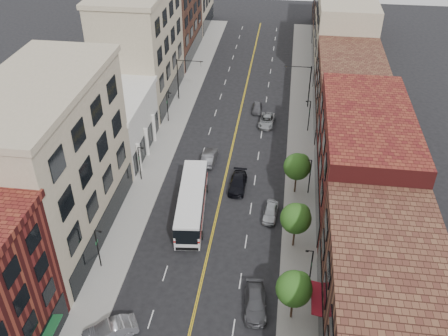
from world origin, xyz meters
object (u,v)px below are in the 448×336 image
at_px(car_angle_b, 110,331).
at_px(car_lane_a, 238,183).
at_px(city_bus, 192,201).
at_px(car_parked_mid, 255,303).
at_px(car_lane_b, 267,121).
at_px(car_lane_c, 257,108).
at_px(car_parked_far, 271,212).
at_px(car_lane_behind, 209,157).

relative_size(car_angle_b, car_lane_a, 0.97).
relative_size(city_bus, car_angle_b, 2.70).
height_order(car_parked_mid, car_lane_b, car_parked_mid).
bearing_deg(city_bus, car_lane_c, 72.56).
distance_m(car_parked_far, car_lane_behind, 14.13).
relative_size(car_lane_a, car_lane_b, 1.04).
distance_m(city_bus, car_parked_mid, 16.02).
xyz_separation_m(car_parked_far, car_lane_behind, (-9.20, 10.73, 0.08)).
xyz_separation_m(car_parked_far, car_lane_c, (-3.74, 26.67, -0.07)).
xyz_separation_m(car_lane_a, car_lane_b, (2.64, 17.25, -0.06)).
xyz_separation_m(car_angle_b, car_parked_far, (13.61, 19.21, -0.11)).
height_order(car_parked_mid, car_lane_c, car_parked_mid).
height_order(car_parked_far, car_lane_c, car_parked_far).
height_order(car_lane_behind, car_lane_b, car_lane_behind).
xyz_separation_m(city_bus, car_parked_mid, (8.76, -13.35, -1.24)).
bearing_deg(car_lane_behind, city_bus, 90.73).
bearing_deg(car_lane_behind, car_lane_a, 131.92).
bearing_deg(car_lane_a, car_parked_far, -47.64).
bearing_deg(car_lane_c, car_angle_b, -103.08).
bearing_deg(car_angle_b, city_bus, 136.19).
relative_size(car_angle_b, car_parked_mid, 0.97).
bearing_deg(car_lane_b, car_lane_a, -94.62).
bearing_deg(car_lane_b, car_lane_behind, -117.83).
bearing_deg(car_angle_b, car_lane_behind, 140.57).
bearing_deg(car_parked_far, car_lane_behind, 135.15).
distance_m(city_bus, car_lane_a, 7.83).
xyz_separation_m(car_parked_mid, car_lane_c, (-3.07, 40.82, -0.11)).
relative_size(car_lane_b, car_lane_c, 1.31).
relative_size(car_lane_behind, car_lane_b, 0.97).
bearing_deg(car_lane_c, car_lane_a, -93.08).
height_order(car_lane_behind, car_lane_a, car_lane_behind).
bearing_deg(car_lane_c, car_parked_mid, -86.64).
bearing_deg(car_lane_a, car_lane_b, 82.42).
height_order(car_parked_mid, car_parked_far, car_parked_mid).
height_order(car_lane_a, car_lane_b, car_lane_a).
xyz_separation_m(car_lane_behind, car_lane_b, (7.29, 11.71, -0.10)).
distance_m(car_parked_mid, car_parked_far, 14.17).
bearing_deg(car_lane_b, city_bus, -103.88).
relative_size(car_parked_far, car_lane_c, 1.11).
xyz_separation_m(city_bus, car_lane_b, (7.53, 23.24, -1.30)).
bearing_deg(car_lane_c, city_bus, -102.65).
xyz_separation_m(car_angle_b, car_lane_b, (11.70, 41.65, -0.13)).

